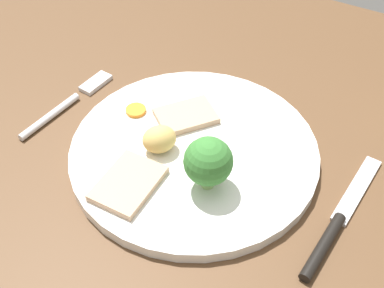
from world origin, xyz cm
name	(u,v)px	position (x,y,z in cm)	size (l,w,h in cm)	color
dining_table	(171,157)	(0.00, 0.00, 1.80)	(120.00, 84.00, 3.60)	brown
dinner_plate	(192,154)	(3.24, -0.48, 4.30)	(28.28, 28.28, 1.40)	white
meat_slice_main	(184,115)	(-0.28, 3.80, 5.40)	(6.89, 4.81, 0.80)	tan
meat_slice_under	(132,185)	(0.44, -8.33, 5.40)	(7.55, 5.48, 0.80)	tan
roast_potato_left	(162,140)	(0.36, -2.12, 6.58)	(3.81, 3.16, 3.16)	#D8B260
carrot_coin_front	(136,110)	(-5.93, 1.84, 5.22)	(2.47, 2.47, 0.44)	orange
broccoli_floret	(208,162)	(7.17, -4.11, 8.61)	(5.10, 5.10, 6.23)	#8CB766
fork	(70,102)	(-15.08, 0.14, 3.99)	(2.93, 15.32, 0.90)	silver
knife	(336,224)	(20.59, -1.50, 4.05)	(3.03, 18.56, 1.20)	black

